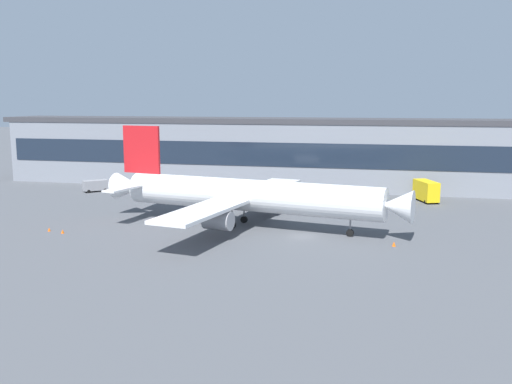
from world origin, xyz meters
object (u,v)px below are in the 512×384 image
(airliner, at_px, (245,195))
(traffic_cone_0, at_px, (49,229))
(crew_van, at_px, (96,185))
(catering_truck, at_px, (426,190))
(traffic_cone_2, at_px, (394,244))
(traffic_cone_1, at_px, (63,231))

(airliner, relative_size, traffic_cone_0, 88.77)
(airliner, bearing_deg, crew_van, 147.31)
(catering_truck, distance_m, traffic_cone_2, 38.25)
(traffic_cone_1, distance_m, traffic_cone_2, 49.08)
(traffic_cone_2, bearing_deg, traffic_cone_1, -175.80)
(catering_truck, relative_size, traffic_cone_0, 13.32)
(airliner, distance_m, traffic_cone_0, 30.77)
(airliner, bearing_deg, traffic_cone_1, -156.82)
(catering_truck, bearing_deg, crew_van, -176.72)
(airliner, distance_m, catering_truck, 42.35)
(crew_van, relative_size, traffic_cone_1, 8.75)
(traffic_cone_0, bearing_deg, traffic_cone_2, 3.10)
(airliner, relative_size, catering_truck, 6.67)
(airliner, height_order, traffic_cone_2, airliner)
(traffic_cone_0, bearing_deg, traffic_cone_1, -15.70)
(traffic_cone_1, relative_size, traffic_cone_2, 0.90)
(crew_van, bearing_deg, traffic_cone_1, -68.07)
(traffic_cone_0, bearing_deg, catering_truck, 34.83)
(traffic_cone_2, bearing_deg, traffic_cone_0, -176.90)
(crew_van, bearing_deg, traffic_cone_2, -27.75)
(airliner, height_order, catering_truck, airliner)
(catering_truck, distance_m, traffic_cone_0, 70.88)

